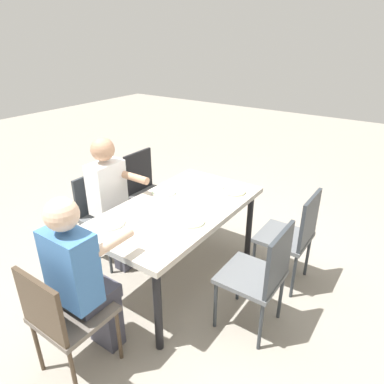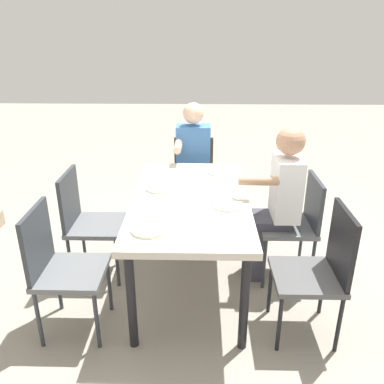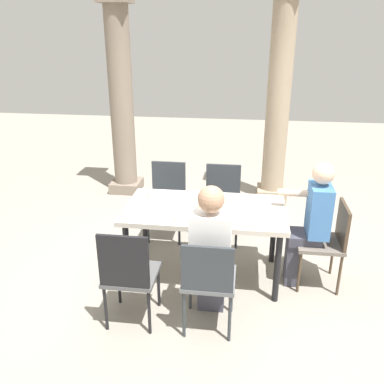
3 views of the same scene
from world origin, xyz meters
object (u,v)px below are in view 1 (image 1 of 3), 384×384
object	(u,v)px
chair_west_south	(147,187)
diner_man_white	(82,277)
plate_2	(191,221)
plate_1	(164,192)
chair_mid_north	(261,273)
chair_mid_south	(102,211)
plate_3	(109,223)
diner_woman_green	(113,199)
chair_head_east	(63,315)
chair_west_north	(293,233)
plate_0	(234,191)
dining_table	(178,214)

from	to	relation	value
chair_west_south	diner_man_white	world-z (taller)	diner_man_white
plate_2	plate_1	bearing A→B (deg)	-120.20
chair_west_south	chair_mid_north	xyz separation A→B (m)	(0.68, 1.73, -0.00)
chair_mid_south	diner_man_white	world-z (taller)	diner_man_white
chair_mid_south	plate_3	xyz separation A→B (m)	(0.43, 0.60, 0.25)
chair_west_south	diner_woman_green	size ratio (longest dim) A/B	0.72
diner_woman_green	plate_3	world-z (taller)	diner_woman_green
chair_head_east	plate_3	xyz separation A→B (m)	(-0.67, -0.26, 0.26)
chair_west_north	chair_mid_north	xyz separation A→B (m)	(0.68, -0.00, -0.00)
chair_mid_north	plate_1	xyz separation A→B (m)	(-0.27, -1.13, 0.25)
chair_mid_south	chair_head_east	world-z (taller)	chair_mid_south
chair_head_east	diner_woman_green	xyz separation A→B (m)	(-1.10, -0.68, 0.18)
plate_0	plate_1	bearing A→B (deg)	-53.38
dining_table	chair_west_south	world-z (taller)	chair_west_south
diner_woman_green	plate_2	world-z (taller)	diner_woman_green
dining_table	plate_2	xyz separation A→B (m)	(0.15, 0.25, 0.08)
chair_head_east	plate_0	distance (m)	1.80
chair_west_north	plate_1	size ratio (longest dim) A/B	4.05
plate_1	chair_west_south	bearing A→B (deg)	-124.24
plate_0	chair_west_south	bearing A→B (deg)	-90.52
chair_west_north	chair_west_south	bearing A→B (deg)	-90.00
chair_mid_south	plate_3	distance (m)	0.78
chair_west_north	diner_man_white	distance (m)	1.81
plate_1	diner_woman_green	bearing A→B (deg)	-56.69
dining_table	diner_woman_green	size ratio (longest dim) A/B	1.24
chair_mid_north	chair_head_east	xyz separation A→B (m)	(1.09, -0.86, -0.01)
chair_head_east	chair_mid_south	bearing A→B (deg)	-141.97
diner_man_white	plate_3	size ratio (longest dim) A/B	5.22
chair_west_south	chair_mid_south	bearing A→B (deg)	0.65
plate_0	plate_3	world-z (taller)	same
plate_0	plate_1	size ratio (longest dim) A/B	1.00
chair_head_east	plate_1	xyz separation A→B (m)	(-1.37, -0.27, 0.26)
diner_man_white	plate_3	distance (m)	0.56
chair_mid_north	diner_man_white	distance (m)	1.26
dining_table	plate_0	xyz separation A→B (m)	(-0.54, 0.25, 0.08)
chair_west_north	chair_head_east	bearing A→B (deg)	-25.96
chair_west_south	chair_mid_north	bearing A→B (deg)	68.63
chair_head_east	plate_1	world-z (taller)	chair_head_east
chair_mid_north	chair_mid_south	size ratio (longest dim) A/B	1.03
chair_west_north	chair_head_east	world-z (taller)	chair_west_north
diner_man_white	plate_2	size ratio (longest dim) A/B	5.85
chair_mid_north	plate_2	distance (m)	0.66
dining_table	diner_woman_green	xyz separation A→B (m)	(0.12, -0.68, 0.00)
chair_mid_south	chair_mid_north	bearing A→B (deg)	90.00
diner_man_white	plate_2	xyz separation A→B (m)	(-0.88, 0.25, 0.09)
chair_mid_south	plate_0	distance (m)	1.32
chair_head_east	diner_man_white	xyz separation A→B (m)	(-0.18, 0.00, 0.18)
plate_0	plate_2	size ratio (longest dim) A/B	1.03
chair_west_north	diner_woman_green	size ratio (longest dim) A/B	0.71
plate_2	chair_mid_south	bearing A→B (deg)	-91.66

